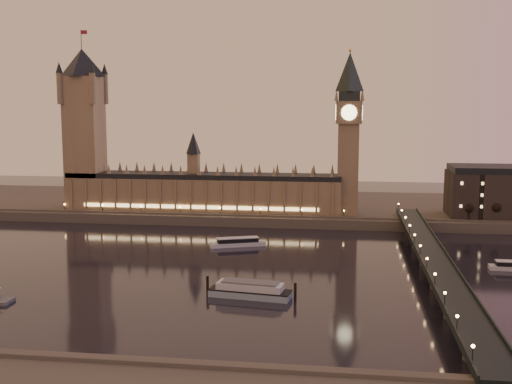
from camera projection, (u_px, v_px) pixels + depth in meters
ground at (231, 269)px, 299.05m from camera, size 700.00×700.00×0.00m
far_embankment at (313, 207)px, 456.43m from camera, size 560.00×130.00×6.00m
palace_of_westminster at (203, 188)px, 420.20m from camera, size 180.00×26.62×52.00m
victoria_tower at (84, 120)px, 424.97m from camera, size 31.68×31.68×118.00m
big_ben at (349, 124)px, 401.57m from camera, size 17.68×17.68×104.00m
westminster_bridge at (433, 264)px, 285.83m from camera, size 13.20×260.00×15.30m
bare_tree_0 at (472, 207)px, 386.52m from camera, size 5.72×5.72×11.64m
bare_tree_1 at (498, 207)px, 384.40m from camera, size 5.72×5.72×11.64m
cruise_boat_a at (238, 242)px, 346.52m from camera, size 30.16×16.67×4.77m
moored_barge at (250, 290)px, 255.57m from camera, size 37.35×13.56×6.91m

